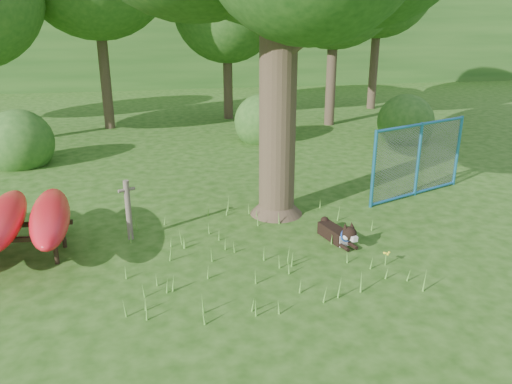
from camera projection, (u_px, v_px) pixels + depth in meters
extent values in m
plane|color=#1C430D|center=(259.00, 280.00, 7.59)|extent=(80.00, 80.00, 0.00)
cylinder|color=#3B2E20|center=(278.00, 75.00, 9.27)|extent=(0.89, 0.89, 5.55)
cone|color=#3B2E20|center=(276.00, 201.00, 10.10)|extent=(1.34, 1.34, 0.56)
cylinder|color=#3B2E20|center=(316.00, 31.00, 8.95)|extent=(1.58, 0.27, 1.18)
cylinder|color=#3B2E20|center=(250.00, 5.00, 9.13)|extent=(1.01, 1.08, 1.14)
cylinder|color=brown|center=(128.00, 210.00, 8.83)|extent=(0.14, 0.14, 1.11)
cylinder|color=brown|center=(127.00, 190.00, 8.70)|extent=(0.30, 0.18, 0.06)
cylinder|color=black|center=(56.00, 251.00, 8.04)|extent=(0.07, 0.07, 0.44)
cylinder|color=black|center=(64.00, 235.00, 8.62)|extent=(0.07, 0.07, 0.44)
ellipsoid|color=red|center=(4.00, 219.00, 8.05)|extent=(0.88, 2.71, 0.43)
ellipsoid|color=red|center=(50.00, 216.00, 8.15)|extent=(0.97, 2.73, 0.43)
cube|color=black|center=(333.00, 233.00, 8.97)|extent=(0.41, 0.72, 0.23)
cube|color=beige|center=(343.00, 240.00, 8.73)|extent=(0.24, 0.18, 0.21)
sphere|color=black|center=(349.00, 234.00, 8.52)|extent=(0.25, 0.25, 0.25)
cube|color=beige|center=(353.00, 238.00, 8.43)|extent=(0.13, 0.16, 0.09)
sphere|color=beige|center=(346.00, 237.00, 8.48)|extent=(0.12, 0.12, 0.12)
sphere|color=beige|center=(354.00, 235.00, 8.55)|extent=(0.12, 0.12, 0.12)
cone|color=black|center=(345.00, 226.00, 8.48)|extent=(0.09, 0.11, 0.12)
cone|color=black|center=(352.00, 225.00, 8.53)|extent=(0.12, 0.13, 0.12)
cylinder|color=black|center=(343.00, 247.00, 8.59)|extent=(0.14, 0.30, 0.07)
cylinder|color=black|center=(352.00, 245.00, 8.66)|extent=(0.14, 0.30, 0.07)
sphere|color=black|center=(325.00, 221.00, 9.27)|extent=(0.15, 0.15, 0.15)
torus|color=blue|center=(347.00, 235.00, 8.60)|extent=(0.25, 0.13, 0.24)
cylinder|color=teal|center=(373.00, 169.00, 10.25)|extent=(0.10, 0.10, 1.66)
cylinder|color=teal|center=(418.00, 160.00, 10.97)|extent=(0.10, 0.10, 1.66)
cylinder|color=teal|center=(458.00, 151.00, 11.68)|extent=(0.10, 0.10, 1.66)
cylinder|color=teal|center=(422.00, 124.00, 10.71)|extent=(2.59, 1.08, 0.06)
cylinder|color=teal|center=(415.00, 193.00, 11.23)|extent=(2.59, 1.08, 0.06)
plane|color=gray|center=(418.00, 160.00, 10.97)|extent=(2.57, 1.02, 2.76)
cylinder|color=#599C33|center=(386.00, 259.00, 8.02)|extent=(0.02, 0.02, 0.21)
sphere|color=yellow|center=(386.00, 253.00, 7.98)|extent=(0.04, 0.04, 0.04)
sphere|color=yellow|center=(389.00, 252.00, 7.99)|extent=(0.04, 0.04, 0.04)
sphere|color=yellow|center=(384.00, 253.00, 8.02)|extent=(0.04, 0.04, 0.04)
sphere|color=yellow|center=(388.00, 254.00, 7.95)|extent=(0.04, 0.04, 0.04)
sphere|color=yellow|center=(385.00, 253.00, 7.96)|extent=(0.04, 0.04, 0.04)
cylinder|color=#3B2E20|center=(103.00, 53.00, 17.25)|extent=(0.36, 0.36, 5.25)
cylinder|color=#3B2E20|center=(228.00, 69.00, 19.26)|extent=(0.36, 0.36, 3.85)
sphere|color=#26531B|center=(227.00, 8.00, 18.53)|extent=(4.00, 4.00, 4.00)
cylinder|color=#3B2E20|center=(332.00, 59.00, 17.92)|extent=(0.36, 0.36, 4.76)
cylinder|color=#3B2E20|center=(375.00, 51.00, 21.24)|extent=(0.36, 0.36, 4.90)
sphere|color=#26531B|center=(23.00, 165.00, 13.58)|extent=(1.80, 1.80, 1.80)
sphere|color=#26531B|center=(404.00, 141.00, 16.22)|extent=(1.80, 1.80, 1.80)
sphere|color=#26531B|center=(262.00, 140.00, 16.29)|extent=(1.80, 1.80, 1.80)
cube|color=#26531B|center=(171.00, 31.00, 32.49)|extent=(80.00, 12.00, 6.00)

